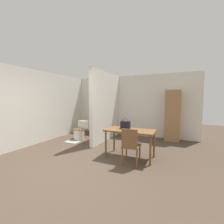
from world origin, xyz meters
TOP-DOWN VIEW (x-y plane):
  - ground_plane at (0.00, 0.00)m, footprint 16.00×16.00m
  - wall_back at (0.00, 3.72)m, footprint 5.63×0.12m
  - wall_left at (-2.38, 1.83)m, footprint 0.12×4.66m
  - partition_wall at (-0.40, 2.57)m, footprint 0.12×2.19m
  - dining_table at (0.94, 1.24)m, footprint 1.26×0.65m
  - wooden_chair at (1.10, 0.78)m, footprint 0.42×0.42m
  - toilet at (-1.36, 2.19)m, footprint 0.43×0.58m
  - handbag at (0.78, 1.32)m, footprint 0.24×0.16m
  - wooden_cabinet at (1.85, 3.41)m, footprint 0.52×0.48m
  - bath_mat at (-1.36, 1.73)m, footprint 0.50×0.32m

SIDE VIEW (x-z plane):
  - ground_plane at x=0.00m, z-range 0.00..0.00m
  - bath_mat at x=-1.36m, z-range 0.00..0.01m
  - toilet at x=-1.36m, z-range -0.06..0.62m
  - wooden_chair at x=1.10m, z-range 0.04..0.91m
  - dining_table at x=0.94m, z-range 0.28..1.02m
  - handbag at x=0.78m, z-range 0.70..0.98m
  - wooden_cabinet at x=1.85m, z-range 0.00..1.85m
  - wall_back at x=0.00m, z-range 0.00..2.50m
  - wall_left at x=-2.38m, z-range 0.00..2.50m
  - partition_wall at x=-0.40m, z-range 0.00..2.50m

